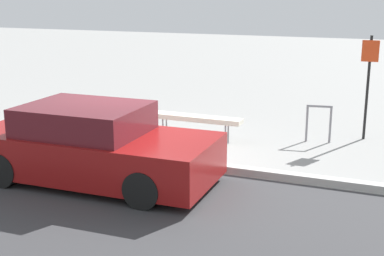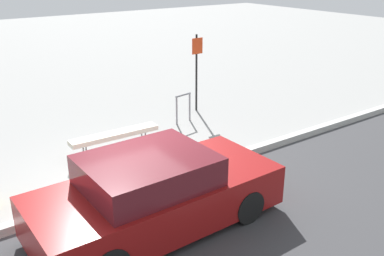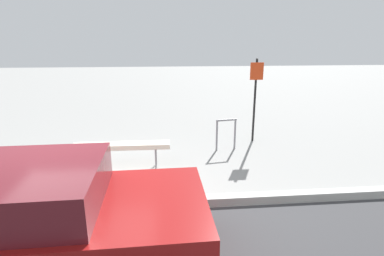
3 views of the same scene
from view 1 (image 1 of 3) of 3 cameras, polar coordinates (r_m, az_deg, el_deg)
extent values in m
plane|color=gray|center=(10.54, -5.70, -3.46)|extent=(60.00, 60.00, 0.00)
cube|color=#B7B7B2|center=(10.52, -5.71, -3.12)|extent=(60.00, 0.20, 0.13)
cylinder|color=gray|center=(11.99, -3.13, -0.04)|extent=(0.04, 0.04, 0.46)
cylinder|color=gray|center=(11.44, 3.58, -0.77)|extent=(0.04, 0.04, 0.46)
cylinder|color=gray|center=(12.16, -2.74, 0.16)|extent=(0.04, 0.04, 0.46)
cylinder|color=gray|center=(11.61, 3.89, -0.54)|extent=(0.04, 0.04, 0.46)
cube|color=beige|center=(11.71, 0.32, 1.06)|extent=(2.13, 0.37, 0.11)
cylinder|color=gray|center=(11.97, 12.15, 0.45)|extent=(0.05, 0.05, 0.80)
cylinder|color=gray|center=(11.98, 14.54, 0.32)|extent=(0.05, 0.05, 0.80)
cylinder|color=gray|center=(11.88, 13.46, 2.26)|extent=(0.55, 0.14, 0.05)
cylinder|color=black|center=(12.36, 18.21, 4.04)|extent=(0.06, 0.06, 2.30)
cube|color=red|center=(12.20, 18.50, 7.79)|extent=(0.36, 0.02, 0.46)
cylinder|color=gold|center=(12.44, -13.57, 0.42)|extent=(0.20, 0.20, 0.60)
sphere|color=gold|center=(12.36, -13.66, 2.02)|extent=(0.22, 0.22, 0.22)
cylinder|color=gold|center=(12.51, -14.10, 0.75)|extent=(0.08, 0.07, 0.07)
cylinder|color=gold|center=(12.35, -13.05, 0.64)|extent=(0.08, 0.07, 0.07)
cylinder|color=black|center=(9.60, -0.97, -3.31)|extent=(0.60, 0.19, 0.60)
cylinder|color=black|center=(8.17, -5.36, -6.61)|extent=(0.60, 0.19, 0.60)
cylinder|color=black|center=(10.82, -13.96, -1.70)|extent=(0.60, 0.19, 0.60)
cylinder|color=black|center=(9.57, -19.61, -4.23)|extent=(0.60, 0.19, 0.60)
cube|color=maroon|center=(9.40, -10.32, -2.68)|extent=(4.26, 1.88, 0.72)
cube|color=#59171F|center=(9.34, -11.38, 0.92)|extent=(2.06, 1.66, 0.50)
camera|label=2|loc=(8.35, -55.56, 15.38)|focal=40.00mm
camera|label=3|loc=(5.37, -15.69, 8.60)|focal=28.00mm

